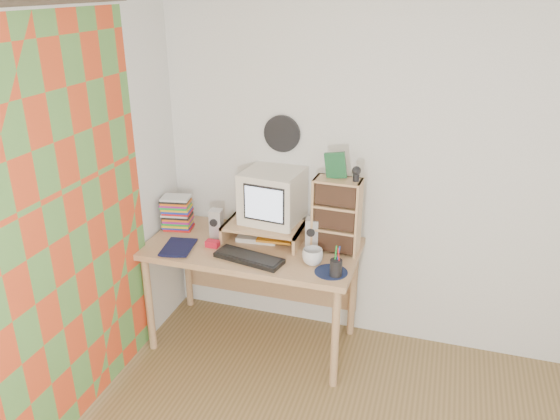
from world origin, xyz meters
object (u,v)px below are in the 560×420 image
Objects in this scene: desk at (255,260)px; cd_rack at (337,216)px; crt_monitor at (271,198)px; mug at (313,257)px; diary at (164,245)px; keyboard at (249,258)px; dvd_stack at (177,211)px.

desk is 2.86× the size of cd_rack.
crt_monitor is 2.81× the size of mug.
diary is at bearing -175.52° from mug.
cd_rack reaches higher than keyboard.
keyboard is 1.62× the size of dvd_stack.
cd_rack reaches higher than mug.
diary is at bearing -162.01° from cd_rack.
desk is at bearing -127.75° from crt_monitor.
cd_rack is 0.31m from mug.
desk is at bearing 157.24° from mug.
crt_monitor is at bearing 46.08° from desk.
mug is (0.45, -0.19, 0.19)m from desk.
crt_monitor is at bearing -6.80° from dvd_stack.
keyboard is 0.61m from cd_rack.
diary is at bearing -167.88° from keyboard.
crt_monitor is 0.51m from mug.
crt_monitor is 0.75× the size of cd_rack.
dvd_stack is at bearing 166.59° from keyboard.
desk is at bearing 16.76° from diary.
crt_monitor is 0.70m from dvd_stack.
cd_rack is (1.13, -0.00, 0.11)m from dvd_stack.
keyboard is 0.72m from dvd_stack.
crt_monitor is at bearing 142.90° from mug.
dvd_stack is at bearing -170.11° from crt_monitor.
diary is (-0.98, -0.08, -0.03)m from mug.
cd_rack reaches higher than crt_monitor.
diary is at bearing -144.36° from crt_monitor.
crt_monitor reaches higher than desk.
dvd_stack is (-0.65, 0.30, 0.12)m from keyboard.
dvd_stack is (-0.59, 0.04, 0.27)m from desk.
dvd_stack reaches higher than keyboard.
keyboard is at bearing -146.62° from cd_rack.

